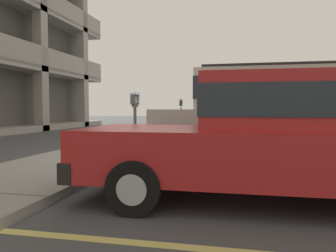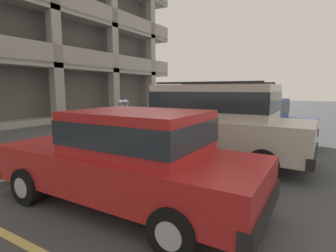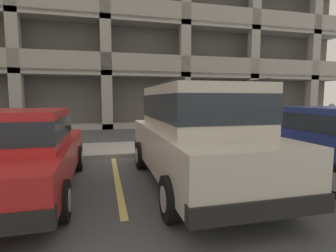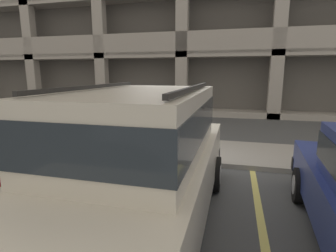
% 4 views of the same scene
% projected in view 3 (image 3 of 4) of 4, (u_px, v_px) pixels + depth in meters
% --- Properties ---
extents(ground_plane, '(80.00, 80.00, 0.10)m').
position_uv_depth(ground_plane, '(169.00, 159.00, 7.76)').
color(ground_plane, '#444749').
extents(sidewalk, '(40.00, 2.20, 0.12)m').
position_uv_depth(sidewalk, '(159.00, 147.00, 9.00)').
color(sidewalk, gray).
rests_on(sidewalk, ground_plane).
extents(parking_stall_lines, '(12.88, 4.80, 0.01)m').
position_uv_depth(parking_stall_lines, '(241.00, 165.00, 6.79)').
color(parking_stall_lines, '#DBD16B').
rests_on(parking_stall_lines, ground_plane).
extents(silver_suv, '(2.03, 4.78, 2.03)m').
position_uv_depth(silver_suv, '(196.00, 131.00, 5.19)').
color(silver_suv, beige).
rests_on(silver_suv, ground_plane).
extents(red_sedan, '(1.88, 4.50, 1.54)m').
position_uv_depth(red_sedan, '(21.00, 150.00, 4.61)').
color(red_sedan, red).
rests_on(red_sedan, ground_plane).
extents(dark_hatchback, '(2.08, 4.60, 1.54)m').
position_uv_depth(dark_hatchback, '(328.00, 139.00, 5.82)').
color(dark_hatchback, navy).
rests_on(dark_hatchback, ground_plane).
extents(parking_meter_near, '(0.35, 0.12, 1.42)m').
position_uv_depth(parking_meter_near, '(159.00, 117.00, 7.92)').
color(parking_meter_near, '#595B60').
rests_on(parking_meter_near, sidewalk).
extents(parking_meter_far, '(0.15, 0.12, 1.42)m').
position_uv_depth(parking_meter_far, '(331.00, 117.00, 9.49)').
color(parking_meter_far, '#595B60').
rests_on(parking_meter_far, sidewalk).
extents(parking_garage, '(32.00, 10.00, 16.25)m').
position_uv_depth(parking_garage, '(104.00, 19.00, 19.13)').
color(parking_garage, '#54514D').
rests_on(parking_garage, ground_plane).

